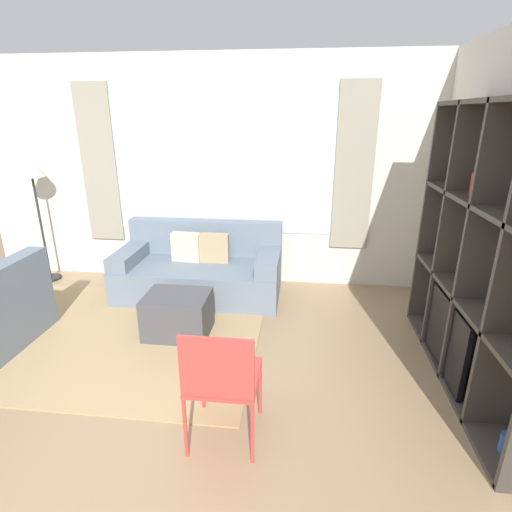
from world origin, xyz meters
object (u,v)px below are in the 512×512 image
(couch_main, at_px, (201,270))
(floor_lamp, at_px, (32,175))
(folding_chair, at_px, (221,377))
(shelving_unit, at_px, (490,261))
(ottoman, at_px, (178,315))

(couch_main, distance_m, floor_lamp, 2.33)
(folding_chair, bearing_deg, floor_lamp, -41.47)
(floor_lamp, relative_size, folding_chair, 1.84)
(shelving_unit, xyz_separation_m, couch_main, (-2.55, 1.40, -0.74))
(floor_lamp, bearing_deg, couch_main, -5.05)
(couch_main, height_order, ottoman, couch_main)
(ottoman, distance_m, floor_lamp, 2.65)
(ottoman, bearing_deg, shelving_unit, -9.43)
(couch_main, distance_m, ottoman, 0.98)
(floor_lamp, bearing_deg, folding_chair, -41.47)
(couch_main, distance_m, folding_chair, 2.41)
(shelving_unit, height_order, ottoman, shelving_unit)
(couch_main, relative_size, floor_lamp, 1.18)
(ottoman, relative_size, floor_lamp, 0.38)
(shelving_unit, relative_size, ottoman, 3.53)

